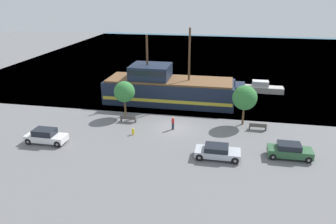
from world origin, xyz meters
name	(u,v)px	position (x,y,z in m)	size (l,w,h in m)	color
ground_plane	(174,128)	(0.00, 0.00, 0.00)	(160.00, 160.00, 0.00)	slate
water_surface	(206,56)	(0.00, 44.00, 0.00)	(80.00, 80.00, 0.00)	#38667F
pirate_ship	(168,88)	(-2.49, 9.13, 2.04)	(19.51, 6.05, 10.56)	#192338
moored_boat_dockside	(262,88)	(11.17, 16.72, 0.67)	(6.20, 1.93, 1.81)	#B7B2A8
parked_car_curb_front	(290,151)	(12.13, -4.93, 0.74)	(4.14, 1.80, 1.49)	#2D5B38
parked_car_curb_mid	(46,136)	(-12.71, -6.40, 0.76)	(4.30, 1.79, 1.55)	white
parked_car_curb_rear	(217,152)	(5.30, -6.32, 0.67)	(4.33, 1.99, 1.31)	#B7BCC6
fire_hydrant	(133,131)	(-4.25, -2.65, 0.41)	(0.42, 0.25, 0.76)	yellow
bench_promenade_east	(128,119)	(-5.90, 0.78, 0.45)	(1.95, 0.45, 0.85)	#4C4742
bench_promenade_west	(258,126)	(9.56, 1.29, 0.45)	(1.97, 0.45, 0.85)	#4C4742
pedestrian_walking_near	(173,123)	(-0.12, -0.38, 0.78)	(0.32, 0.32, 1.56)	#232838
tree_row_east	(124,92)	(-6.87, 2.68, 3.24)	(2.65, 2.65, 4.58)	brown
tree_row_mideast	(245,98)	(7.88, 2.74, 3.36)	(2.92, 2.92, 4.83)	brown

